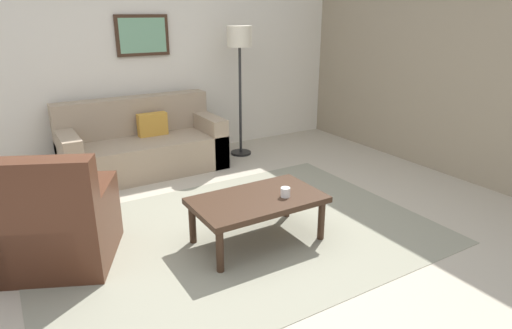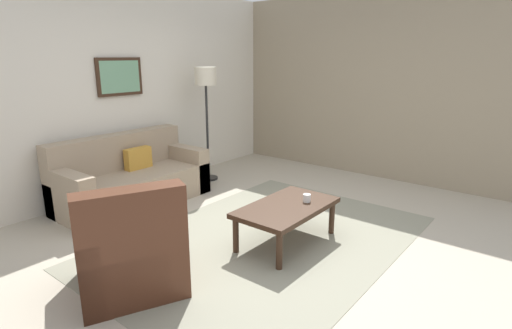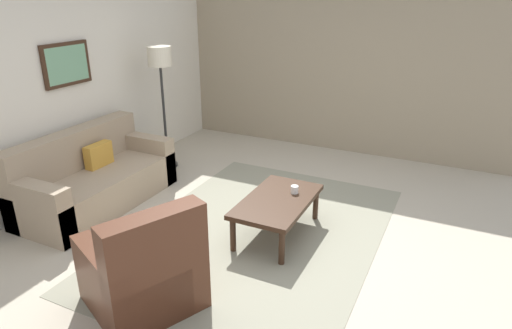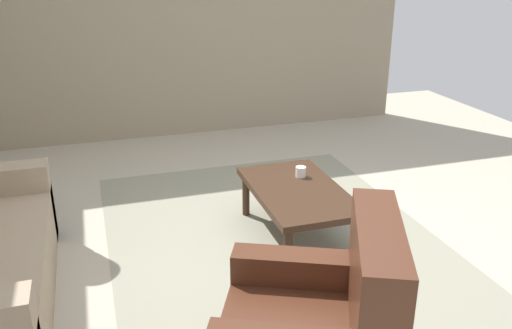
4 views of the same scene
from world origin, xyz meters
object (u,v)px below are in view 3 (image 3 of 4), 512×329
at_px(armchair_leather, 146,275).
at_px(coffee_table, 277,203).
at_px(couch_main, 92,180).
at_px(framed_artwork, 67,64).
at_px(cup, 295,189).
at_px(lamp_standing, 161,69).

bearing_deg(armchair_leather, coffee_table, -17.60).
distance_m(couch_main, framed_artwork, 1.39).
relative_size(armchair_leather, cup, 13.09).
height_order(cup, lamp_standing, lamp_standing).
bearing_deg(couch_main, cup, -78.16).
relative_size(armchair_leather, framed_artwork, 1.59).
height_order(coffee_table, lamp_standing, lamp_standing).
relative_size(couch_main, cup, 23.49).
bearing_deg(cup, couch_main, 101.84).
relative_size(coffee_table, cup, 13.56).
bearing_deg(lamp_standing, cup, -110.39).
height_order(couch_main, cup, couch_main).
height_order(armchair_leather, lamp_standing, lamp_standing).
height_order(armchair_leather, coffee_table, armchair_leather).
distance_m(coffee_table, framed_artwork, 2.97).
bearing_deg(framed_artwork, cup, -84.95).
distance_m(couch_main, lamp_standing, 1.76).
bearing_deg(coffee_table, framed_artwork, 90.77).
bearing_deg(lamp_standing, coffee_table, -115.91).
relative_size(coffee_table, lamp_standing, 0.64).
relative_size(cup, lamp_standing, 0.05).
xyz_separation_m(armchair_leather, coffee_table, (1.52, -0.48, 0.05)).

